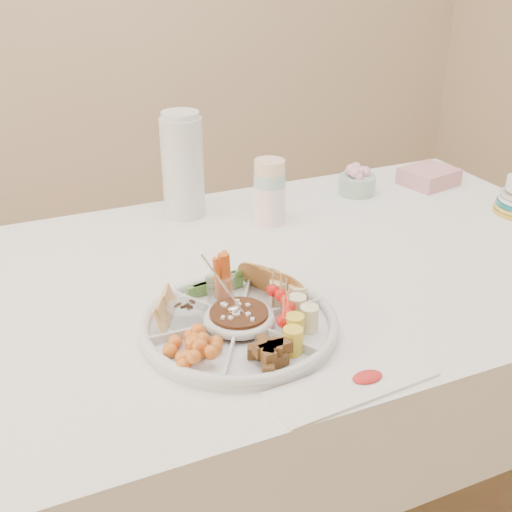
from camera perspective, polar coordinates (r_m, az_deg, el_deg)
name	(u,v)px	position (r m, az deg, el deg)	size (l,w,h in m)	color
floor	(302,491)	(2.00, 4.15, -20.09)	(4.00, 4.00, 0.00)	tan
dining_table	(307,387)	(1.74, 4.56, -11.50)	(1.52, 1.02, 0.76)	white
party_tray	(239,322)	(1.25, -1.51, -5.86)	(0.38, 0.38, 0.04)	white
bean_dip	(239,318)	(1.25, -1.52, -5.57)	(0.11, 0.11, 0.04)	#321B0A
tortillas	(278,286)	(1.33, 1.95, -2.66)	(0.11, 0.11, 0.07)	brown
carrot_cucumber	(216,274)	(1.34, -3.60, -1.58)	(0.12, 0.12, 0.11)	#D85919
pita_raisins	(173,308)	(1.26, -7.39, -4.61)	(0.10, 0.10, 0.06)	#EACB77
cherries	(194,347)	(1.16, -5.53, -8.03)	(0.12, 0.12, 0.05)	orange
granola_chunks	(266,352)	(1.14, 0.92, -8.51)	(0.10, 0.10, 0.04)	brown
banana_tomato	(307,310)	(1.22, 4.53, -4.79)	(0.12, 0.12, 0.10)	#E7D161
cup_stack	(269,180)	(1.69, 1.20, 6.74)	(0.09, 0.09, 0.24)	beige
thermos	(183,164)	(1.74, -6.53, 8.13)	(0.11, 0.11, 0.29)	silver
flower_bowl	(357,180)	(1.94, 9.00, 6.66)	(0.11, 0.11, 0.08)	silver
napkin_stack	(429,176)	(2.07, 15.12, 6.84)	(0.15, 0.13, 0.05)	pink
placemat	(352,384)	(1.14, 8.55, -11.20)	(0.31, 0.10, 0.01)	silver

